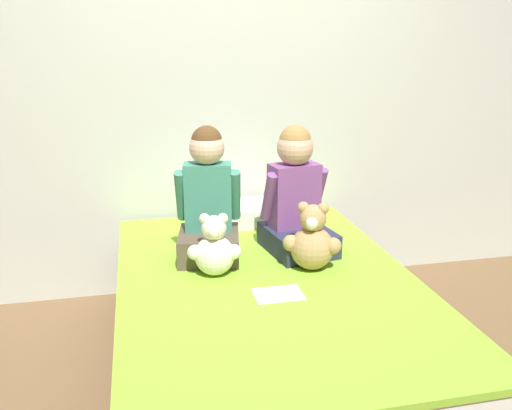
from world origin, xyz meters
The scene contains 9 objects.
ground_plane centered at (0.00, 0.00, 0.00)m, with size 14.00×14.00×0.00m, color brown.
wall_behind_bed centered at (0.00, 1.07, 1.25)m, with size 8.00×0.06×2.50m.
bed centered at (0.00, 0.00, 0.25)m, with size 1.37×1.97×0.51m.
child_on_left centered at (-0.22, 0.32, 0.79)m, with size 0.35×0.35×0.66m.
child_on_right centered at (0.23, 0.32, 0.78)m, with size 0.37×0.42×0.65m.
teddy_bear_held_by_left_child centered at (-0.23, 0.09, 0.63)m, with size 0.25×0.19×0.30m.
teddy_bear_held_by_right_child centered at (0.23, 0.06, 0.65)m, with size 0.26×0.21×0.33m.
pillow_at_headboard centered at (0.00, 0.80, 0.56)m, with size 0.55×0.31×0.11m.
sign_card centered at (0.01, -0.18, 0.51)m, with size 0.21×0.15×0.00m.
Camera 1 is at (-0.55, -2.23, 1.57)m, focal length 38.00 mm.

